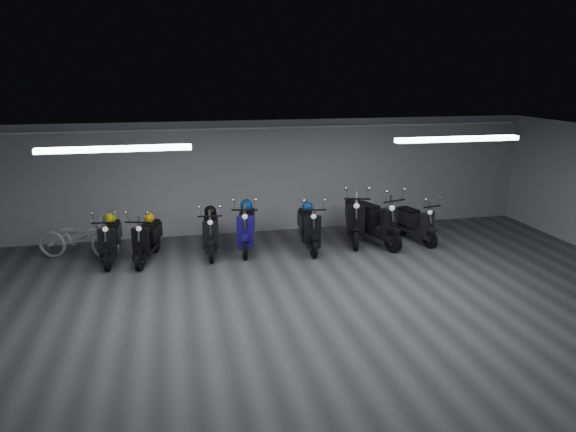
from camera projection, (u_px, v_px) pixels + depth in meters
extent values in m
cube|color=#3D3D3F|center=(311.00, 316.00, 8.88)|extent=(14.00, 10.00, 0.01)
cube|color=slate|center=(313.00, 148.00, 8.14)|extent=(14.00, 10.00, 0.01)
cube|color=#A09FA2|center=(260.00, 177.00, 13.23)|extent=(14.00, 0.01, 2.80)
cube|color=white|center=(115.00, 149.00, 8.48)|extent=(2.40, 0.18, 0.08)
cube|color=white|center=(458.00, 139.00, 9.72)|extent=(2.40, 0.18, 0.08)
cylinder|color=white|center=(260.00, 128.00, 12.83)|extent=(13.60, 0.05, 0.05)
imported|color=silver|center=(78.00, 233.00, 11.44)|extent=(1.92, 1.16, 1.17)
sphere|color=navy|center=(246.00, 205.00, 12.12)|extent=(0.29, 0.29, 0.29)
sphere|color=black|center=(210.00, 211.00, 11.87)|extent=(0.27, 0.27, 0.27)
sphere|color=#D0D10C|center=(110.00, 218.00, 11.40)|extent=(0.23, 0.23, 0.23)
sphere|color=navy|center=(307.00, 206.00, 12.21)|extent=(0.24, 0.24, 0.24)
sphere|color=orange|center=(149.00, 218.00, 11.44)|extent=(0.23, 0.23, 0.23)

